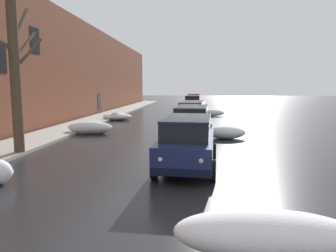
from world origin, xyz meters
TOP-DOWN VIEW (x-y plane):
  - left_sidewalk_slab at (-5.82, 18.00)m, footprint 2.68×80.00m
  - brick_townhouse_facade at (-7.66, 18.00)m, footprint 0.63×80.00m
  - snow_bank_along_left_kerb at (3.80, 29.05)m, footprint 2.99×0.93m
  - snow_bank_mid_block_left at (-4.01, 24.69)m, footprint 2.51×1.29m
  - snow_bank_near_corner_right at (3.85, 3.32)m, footprint 3.14×1.15m
  - snow_bank_along_right_kerb at (-3.64, 16.87)m, footprint 2.77×0.99m
  - snow_bank_far_right_pile at (4.33, 15.69)m, footprint 2.19×1.18m
  - bare_tree_second_along_sidewalk at (-4.72, 10.74)m, footprint 1.73×3.19m
  - suv_darkblue_approaching_near_lane at (2.38, 9.08)m, footprint 2.20×4.61m
  - suv_grey_parked_kerbside_close at (2.46, 15.40)m, footprint 2.34×4.86m
  - suv_white_parked_kerbside_mid at (2.39, 21.03)m, footprint 2.34×4.75m
  - sedan_black_parked_far_down_block at (2.38, 28.99)m, footprint 2.15×4.42m
  - suv_maroon_queued_behind_truck at (2.26, 35.11)m, footprint 2.09×4.48m
  - suv_red_at_far_intersection at (2.41, 42.64)m, footprint 2.15×4.53m

SIDE VIEW (x-z plane):
  - left_sidewalk_slab at x=-5.82m, z-range 0.00..0.14m
  - snow_bank_mid_block_left at x=-4.01m, z-range -0.05..0.68m
  - snow_bank_along_left_kerb at x=3.80m, z-range -0.01..0.67m
  - snow_bank_far_right_pile at x=4.33m, z-range -0.01..0.70m
  - snow_bank_along_right_kerb at x=-3.64m, z-range -0.01..0.74m
  - snow_bank_near_corner_right at x=3.85m, z-range -0.01..0.79m
  - sedan_black_parked_far_down_block at x=2.38m, z-range 0.04..1.46m
  - suv_darkblue_approaching_near_lane at x=2.38m, z-range 0.08..1.90m
  - suv_red_at_far_intersection at x=2.41m, z-range 0.08..1.90m
  - suv_maroon_queued_behind_truck at x=2.26m, z-range 0.08..1.90m
  - suv_white_parked_kerbside_mid at x=2.39m, z-range 0.08..1.90m
  - suv_grey_parked_kerbside_close at x=2.46m, z-range 0.08..1.90m
  - bare_tree_second_along_sidewalk at x=-4.72m, z-range 0.21..6.54m
  - brick_townhouse_facade at x=-7.66m, z-range 0.00..8.68m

